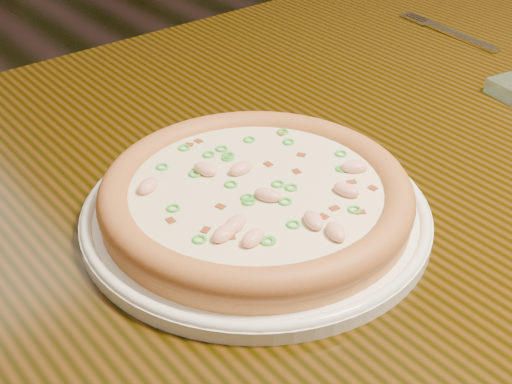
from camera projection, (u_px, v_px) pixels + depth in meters
hero_table at (314, 233)px, 0.78m from camera, size 1.20×0.80×0.75m
plate at (256, 212)px, 0.63m from camera, size 0.31×0.31×0.02m
pizza at (256, 195)px, 0.62m from camera, size 0.27×0.27×0.03m
fork at (452, 33)px, 1.00m from camera, size 0.03×0.18×0.00m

